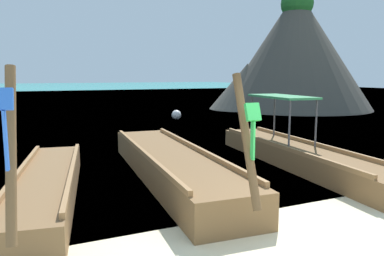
# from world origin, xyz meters

# --- Properties ---
(sea_water) EXTENTS (120.00, 120.00, 0.00)m
(sea_water) POSITION_xyz_m (0.00, 62.38, 0.00)
(sea_water) COLOR teal
(sea_water) RESTS_ON ground
(longtail_boat_blue_ribbon) EXTENTS (1.91, 6.01, 2.54)m
(longtail_boat_blue_ribbon) POSITION_xyz_m (-3.00, 4.57, 0.29)
(longtail_boat_blue_ribbon) COLOR brown
(longtail_boat_blue_ribbon) RESTS_ON ground
(longtail_boat_green_ribbon) EXTENTS (1.88, 7.58, 2.45)m
(longtail_boat_green_ribbon) POSITION_xyz_m (-0.25, 5.04, 0.33)
(longtail_boat_green_ribbon) COLOR brown
(longtail_boat_green_ribbon) RESTS_ON ground
(longtail_boat_orange_ribbon) EXTENTS (1.80, 7.35, 2.79)m
(longtail_boat_orange_ribbon) POSITION_xyz_m (3.29, 4.79, 0.33)
(longtail_boat_orange_ribbon) COLOR brown
(longtail_boat_orange_ribbon) RESTS_ON ground
(karst_rock) EXTENTS (11.47, 10.81, 8.61)m
(karst_rock) POSITION_xyz_m (14.39, 18.96, 4.03)
(karst_rock) COLOR #47443D
(karst_rock) RESTS_ON ground
(mooring_buoy_near) EXTENTS (0.52, 0.52, 0.52)m
(mooring_buoy_near) POSITION_xyz_m (4.22, 15.89, 0.27)
(mooring_buoy_near) COLOR white
(mooring_buoy_near) RESTS_ON sea_water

